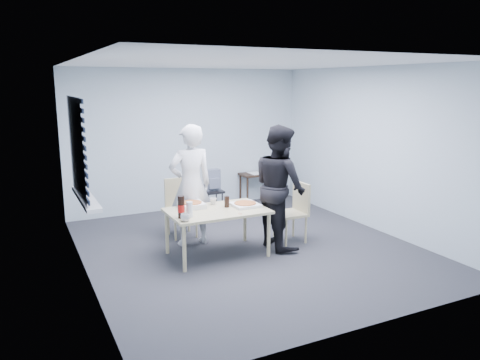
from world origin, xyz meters
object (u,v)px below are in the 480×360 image
chair_right (295,208)px  mug_a (186,217)px  side_table (262,177)px  mug_b (213,201)px  chair_far (180,203)px  stool (212,196)px  person_white (191,185)px  backpack (212,180)px  soda_bottle (181,207)px  dining_table (217,214)px  person_black (280,187)px

chair_right → mug_a: size_ratio=7.24×
side_table → mug_b: size_ratio=8.88×
chair_far → stool: bearing=40.1°
person_white → backpack: size_ratio=4.74×
backpack → mug_a: size_ratio=3.04×
backpack → soda_bottle: size_ratio=1.29×
dining_table → soda_bottle: soda_bottle is taller
stool → mug_a: mug_a is taller
chair_right → backpack: bearing=109.4°
chair_right → person_white: person_white is taller
chair_far → side_table: 2.49m
soda_bottle → chair_far: bearing=72.1°
side_table → backpack: bearing=-156.5°
backpack → mug_b: backpack is taller
stool → person_black: bearing=-81.2°
side_table → stool: 1.43m
chair_far → soda_bottle: bearing=-107.9°
person_white → backpack: (0.83, 1.18, -0.22)m
chair_far → soda_bottle: soda_bottle is taller
chair_right → person_white: (-1.44, 0.55, 0.37)m
person_white → mug_b: 0.43m
mug_a → mug_b: bearing=43.9°
dining_table → chair_far: 1.09m
chair_right → mug_b: bearing=168.9°
stool → mug_a: bearing=-120.5°
chair_far → person_black: person_black is taller
chair_right → backpack: chair_right is taller
chair_far → chair_right: 1.78m
side_table → mug_a: size_ratio=7.22×
mug_b → chair_right: bearing=-11.1°
person_white → person_black: bearing=150.3°
chair_right → mug_b: 1.26m
side_table → soda_bottle: (-2.55, -2.51, 0.27)m
dining_table → chair_far: bearing=98.6°
chair_far → backpack: size_ratio=2.38×
person_white → mug_a: 1.02m
side_table → backpack: (-1.31, -0.57, 0.15)m
dining_table → backpack: bearing=69.2°
side_table → soda_bottle: size_ratio=3.07×
person_white → dining_table: bearing=104.8°
chair_right → stool: (-0.61, 1.74, -0.14)m
chair_right → mug_b: (-1.22, 0.24, 0.18)m
mug_b → soda_bottle: 0.78m
stool → soda_bottle: (-1.24, -1.95, 0.42)m
mug_a → soda_bottle: size_ratio=0.43×
mug_b → soda_bottle: bearing=-144.6°
dining_table → stool: bearing=69.3°
chair_far → mug_a: (-0.40, -1.40, 0.18)m
person_black → stool: size_ratio=3.68×
chair_right → soda_bottle: 1.88m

